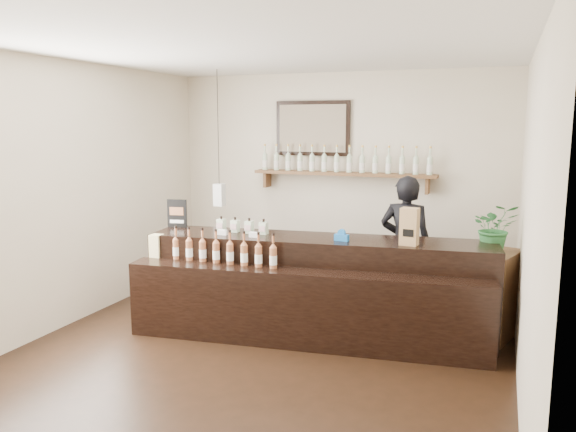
# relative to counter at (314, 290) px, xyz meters

# --- Properties ---
(ground) EXTENTS (5.00, 5.00, 0.00)m
(ground) POSITION_rel_counter_xyz_m (-0.31, -0.57, -0.46)
(ground) COLOR black
(ground) RESTS_ON ground
(room_shell) EXTENTS (5.00, 5.00, 5.00)m
(room_shell) POSITION_rel_counter_xyz_m (-0.31, -0.57, 1.24)
(room_shell) COLOR beige
(room_shell) RESTS_ON ground
(back_wall_decor) EXTENTS (2.66, 0.96, 1.69)m
(back_wall_decor) POSITION_rel_counter_xyz_m (-0.44, 1.80, 1.29)
(back_wall_decor) COLOR brown
(back_wall_decor) RESTS_ON ground
(counter) EXTENTS (3.58, 1.35, 1.15)m
(counter) POSITION_rel_counter_xyz_m (0.00, 0.00, 0.00)
(counter) COLOR black
(counter) RESTS_ON ground
(promo_sign) EXTENTS (0.23, 0.06, 0.32)m
(promo_sign) POSITION_rel_counter_xyz_m (-1.66, 0.11, 0.68)
(promo_sign) COLOR black
(promo_sign) RESTS_ON counter
(paper_bag) EXTENTS (0.18, 0.14, 0.36)m
(paper_bag) POSITION_rel_counter_xyz_m (0.93, 0.10, 0.70)
(paper_bag) COLOR #A3814E
(paper_bag) RESTS_ON counter
(tape_dispenser) EXTENTS (0.15, 0.07, 0.12)m
(tape_dispenser) POSITION_rel_counter_xyz_m (0.27, 0.06, 0.57)
(tape_dispenser) COLOR #1964B4
(tape_dispenser) RESTS_ON counter
(side_cabinet) EXTENTS (0.61, 0.71, 0.88)m
(side_cabinet) POSITION_rel_counter_xyz_m (1.69, 0.60, -0.02)
(side_cabinet) COLOR brown
(side_cabinet) RESTS_ON ground
(potted_plant) EXTENTS (0.51, 0.47, 0.48)m
(potted_plant) POSITION_rel_counter_xyz_m (1.69, 0.60, 0.66)
(potted_plant) COLOR #2D7137
(potted_plant) RESTS_ON side_cabinet
(shopkeeper) EXTENTS (0.67, 0.46, 1.79)m
(shopkeeper) POSITION_rel_counter_xyz_m (0.76, 0.98, 0.43)
(shopkeeper) COLOR black
(shopkeeper) RESTS_ON ground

